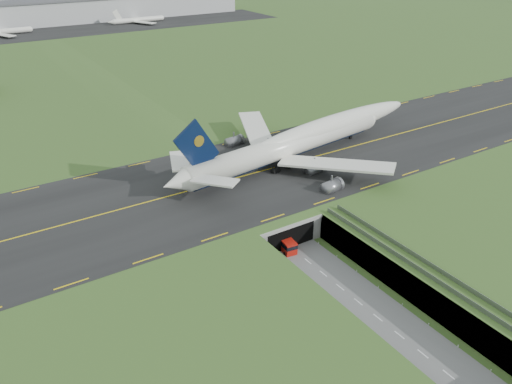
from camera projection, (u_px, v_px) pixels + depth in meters
ground at (314, 267)px, 100.71m from camera, size 900.00×900.00×0.00m
airfield_deck at (315, 255)px, 99.32m from camera, size 800.00×800.00×6.00m
trench_road at (338, 286)px, 95.04m from camera, size 12.00×75.00×0.20m
taxiway at (232, 179)px, 122.63m from camera, size 800.00×44.00×0.18m
tunnel_portal at (268, 217)px, 111.69m from camera, size 17.00×22.30×6.00m
guideway at (430, 277)px, 89.15m from camera, size 3.00×53.00×7.05m
jumbo_jet at (305, 139)px, 133.24m from camera, size 86.34×56.53×18.88m
shuttle_tram at (285, 243)px, 105.80m from camera, size 3.32×6.97×2.76m
cargo_terminal at (24, 14)px, 318.56m from camera, size 320.00×67.00×15.60m
distant_hills at (77, 12)px, 455.33m from camera, size 700.00×91.00×60.00m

